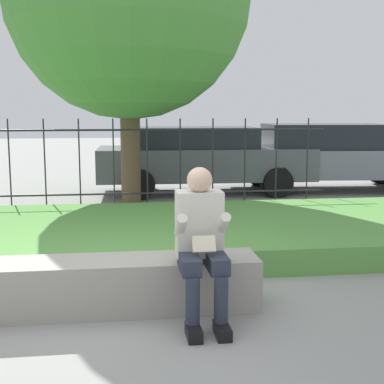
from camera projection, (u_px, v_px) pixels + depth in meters
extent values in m
plane|color=gray|center=(109.00, 310.00, 4.60)|extent=(60.00, 60.00, 0.00)
cube|color=gray|center=(98.00, 286.00, 4.55)|extent=(2.75, 0.51, 0.45)
cube|color=slate|center=(99.00, 306.00, 4.58)|extent=(2.64, 0.47, 0.08)
cube|color=black|center=(194.00, 332.00, 4.03)|extent=(0.11, 0.26, 0.09)
cylinder|color=#282D3D|center=(193.00, 301.00, 4.06)|extent=(0.11, 0.11, 0.36)
cube|color=#282D3D|center=(189.00, 263.00, 4.23)|extent=(0.15, 0.42, 0.13)
cube|color=black|center=(222.00, 331.00, 4.06)|extent=(0.11, 0.26, 0.09)
cylinder|color=#282D3D|center=(221.00, 300.00, 4.09)|extent=(0.11, 0.11, 0.36)
cube|color=#282D3D|center=(216.00, 262.00, 4.26)|extent=(0.15, 0.42, 0.13)
cube|color=beige|center=(199.00, 223.00, 4.41)|extent=(0.38, 0.24, 0.54)
sphere|color=#DBB293|center=(200.00, 180.00, 4.33)|extent=(0.21, 0.21, 0.21)
cylinder|color=beige|center=(181.00, 226.00, 4.22)|extent=(0.08, 0.29, 0.24)
cylinder|color=beige|center=(223.00, 225.00, 4.27)|extent=(0.08, 0.29, 0.24)
cube|color=beige|center=(204.00, 244.00, 4.17)|extent=(0.18, 0.09, 0.13)
cube|color=#569342|center=(113.00, 235.00, 6.76)|extent=(9.28, 3.06, 0.29)
cylinder|color=#232326|center=(114.00, 194.00, 9.00)|extent=(7.28, 0.03, 0.03)
cylinder|color=#232326|center=(113.00, 130.00, 8.84)|extent=(7.28, 0.03, 0.03)
cylinder|color=#232326|center=(10.00, 167.00, 8.71)|extent=(0.02, 0.02, 1.57)
cylinder|color=#232326|center=(45.00, 167.00, 8.78)|extent=(0.02, 0.02, 1.57)
cylinder|color=#232326|center=(80.00, 166.00, 8.86)|extent=(0.02, 0.02, 1.57)
cylinder|color=#232326|center=(114.00, 166.00, 8.93)|extent=(0.02, 0.02, 1.57)
cylinder|color=#232326|center=(147.00, 166.00, 9.00)|extent=(0.02, 0.02, 1.57)
cylinder|color=#232326|center=(180.00, 165.00, 9.07)|extent=(0.02, 0.02, 1.57)
cylinder|color=#232326|center=(213.00, 165.00, 9.15)|extent=(0.02, 0.02, 1.57)
cylinder|color=#232326|center=(245.00, 164.00, 9.22)|extent=(0.02, 0.02, 1.57)
cylinder|color=#232326|center=(276.00, 164.00, 9.29)|extent=(0.02, 0.02, 1.57)
cylinder|color=#232326|center=(307.00, 163.00, 9.36)|extent=(0.02, 0.02, 1.57)
cube|color=#4C5156|center=(204.00, 163.00, 11.17)|extent=(4.43, 1.79, 0.65)
cube|color=black|center=(196.00, 137.00, 11.07)|extent=(2.45, 1.53, 0.42)
cylinder|color=black|center=(278.00, 183.00, 10.56)|extent=(0.60, 0.22, 0.59)
cylinder|color=black|center=(259.00, 173.00, 12.16)|extent=(0.60, 0.22, 0.59)
cylinder|color=black|center=(140.00, 184.00, 10.28)|extent=(0.60, 0.22, 0.59)
cylinder|color=black|center=(139.00, 175.00, 11.88)|extent=(0.60, 0.22, 0.59)
cube|color=slate|center=(333.00, 162.00, 11.54)|extent=(4.73, 2.18, 0.59)
cube|color=black|center=(325.00, 136.00, 11.45)|extent=(2.65, 1.79, 0.52)
cylinder|color=black|center=(380.00, 170.00, 12.53)|extent=(0.65, 0.25, 0.64)
cylinder|color=black|center=(275.00, 181.00, 10.64)|extent=(0.65, 0.25, 0.64)
cylinder|color=black|center=(260.00, 171.00, 12.39)|extent=(0.65, 0.25, 0.64)
cylinder|color=brown|center=(130.00, 136.00, 9.53)|extent=(0.35, 0.35, 2.50)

